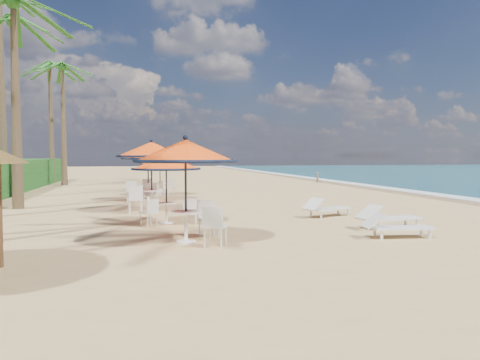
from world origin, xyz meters
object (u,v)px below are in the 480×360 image
at_px(station_0, 189,161).
at_px(station_1, 167,169).
at_px(lounger_mid, 387,217).
at_px(station_3, 147,158).
at_px(lounger_far, 326,208).
at_px(station_2, 150,156).
at_px(station_4, 161,164).
at_px(lounger_near, 395,226).

relative_size(station_0, station_1, 1.16).
bearing_deg(station_1, lounger_mid, -20.07).
bearing_deg(station_3, lounger_far, -51.27).
bearing_deg(station_0, station_3, 94.17).
relative_size(station_0, station_2, 0.95).
distance_m(station_4, lounger_near, 15.03).
distance_m(station_2, station_3, 4.29).
height_order(station_1, lounger_mid, station_1).
relative_size(station_2, lounger_mid, 1.36).
height_order(station_2, lounger_far, station_2).
relative_size(station_4, lounger_far, 1.12).
bearing_deg(station_0, station_2, 96.34).
relative_size(station_2, lounger_far, 1.40).
height_order(station_1, lounger_near, station_1).
bearing_deg(station_3, station_1, -86.59).
relative_size(station_3, lounger_near, 1.40).
distance_m(station_0, station_1, 3.22).
xyz_separation_m(station_0, lounger_near, (5.08, -0.48, -1.64)).
height_order(station_1, station_4, station_1).
bearing_deg(station_4, station_2, -95.50).
height_order(station_1, station_2, station_2).
bearing_deg(lounger_far, station_2, 130.61).
bearing_deg(station_0, station_4, 90.23).
xyz_separation_m(station_0, lounger_mid, (5.69, 0.99, -1.62)).
distance_m(station_2, lounger_near, 9.30).
relative_size(lounger_near, lounger_far, 0.95).
relative_size(station_1, station_3, 0.86).
height_order(station_2, station_3, station_2).
bearing_deg(lounger_far, station_0, -165.99).
height_order(station_4, lounger_mid, station_4).
distance_m(station_0, station_4, 13.59).
bearing_deg(station_2, station_4, 84.50).
relative_size(station_1, lounger_near, 1.21).
xyz_separation_m(station_4, lounger_near, (5.13, -14.06, -1.33)).
bearing_deg(station_2, station_3, 90.82).
height_order(station_4, lounger_far, station_4).
bearing_deg(lounger_mid, station_4, 105.28).
bearing_deg(station_1, station_4, 88.45).
bearing_deg(lounger_mid, lounger_near, -121.83).
distance_m(station_4, lounger_far, 11.18).
bearing_deg(station_1, station_3, 93.41).
bearing_deg(lounger_near, lounger_far, 97.62).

